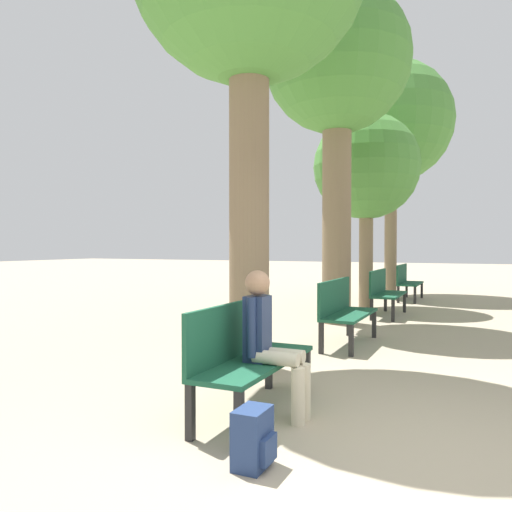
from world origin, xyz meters
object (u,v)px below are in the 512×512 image
(bench_row_3, at_px, (407,280))
(tree_row_1, at_px, (337,68))
(bench_row_0, at_px, (246,350))
(tree_row_2, at_px, (366,168))
(backpack, at_px, (253,438))
(bench_row_1, at_px, (343,308))
(tree_row_3, at_px, (391,123))
(bench_row_2, at_px, (384,290))
(person_seated, at_px, (270,338))

(bench_row_3, bearing_deg, tree_row_1, -98.17)
(bench_row_0, relative_size, tree_row_2, 0.35)
(bench_row_0, xyz_separation_m, backpack, (0.52, -0.96, -0.35))
(bench_row_0, xyz_separation_m, bench_row_1, (0.00, 3.28, 0.00))
(bench_row_1, xyz_separation_m, tree_row_3, (-0.65, 7.92, 4.53))
(bench_row_2, bearing_deg, tree_row_3, 98.02)
(bench_row_1, xyz_separation_m, tree_row_1, (-0.65, 1.99, 4.23))
(tree_row_3, bearing_deg, tree_row_2, -90.00)
(bench_row_2, height_order, bench_row_3, same)
(bench_row_0, xyz_separation_m, person_seated, (0.24, -0.04, 0.13))
(backpack, bearing_deg, bench_row_2, 93.96)
(tree_row_2, relative_size, backpack, 11.74)
(bench_row_3, height_order, tree_row_1, tree_row_1)
(tree_row_2, bearing_deg, bench_row_0, -85.23)
(tree_row_1, xyz_separation_m, tree_row_3, (0.00, 5.92, 0.29))
(bench_row_0, relative_size, person_seated, 1.27)
(bench_row_2, xyz_separation_m, tree_row_1, (-0.65, -1.28, 4.23))
(bench_row_3, relative_size, tree_row_2, 0.35)
(bench_row_0, xyz_separation_m, tree_row_2, (-0.65, 7.84, 2.74))
(bench_row_0, relative_size, bench_row_3, 1.00)
(bench_row_3, bearing_deg, person_seated, -88.60)
(bench_row_2, distance_m, tree_row_3, 6.52)
(bench_row_2, bearing_deg, tree_row_1, -117.06)
(bench_row_2, bearing_deg, bench_row_1, -90.00)
(tree_row_2, xyz_separation_m, person_seated, (0.90, -7.87, -2.61))
(bench_row_3, relative_size, backpack, 4.07)
(tree_row_3, bearing_deg, bench_row_2, -81.98)
(bench_row_0, bearing_deg, tree_row_2, 94.77)
(bench_row_0, height_order, tree_row_1, tree_row_1)
(tree_row_3, bearing_deg, backpack, -84.48)
(backpack, bearing_deg, bench_row_3, 92.76)
(bench_row_1, bearing_deg, bench_row_0, -90.00)
(bench_row_0, bearing_deg, bench_row_3, 90.00)
(person_seated, bearing_deg, backpack, -73.23)
(bench_row_0, relative_size, bench_row_1, 1.00)
(bench_row_0, relative_size, backpack, 4.07)
(tree_row_2, xyz_separation_m, tree_row_3, (0.00, 3.36, 1.79))
(tree_row_1, distance_m, person_seated, 6.77)
(bench_row_2, xyz_separation_m, tree_row_2, (-0.65, 1.29, 2.74))
(backpack, bearing_deg, tree_row_3, 95.52)
(tree_row_2, relative_size, person_seated, 3.66)
(bench_row_1, xyz_separation_m, bench_row_3, (0.00, 6.55, 0.00))
(bench_row_1, distance_m, person_seated, 3.32)
(tree_row_1, bearing_deg, person_seated, -80.42)
(bench_row_2, bearing_deg, backpack, -86.04)
(tree_row_3, relative_size, backpack, 17.78)
(tree_row_2, distance_m, tree_row_3, 3.80)
(bench_row_2, xyz_separation_m, tree_row_3, (-0.65, 4.64, 4.53))
(tree_row_3, height_order, person_seated, tree_row_3)
(tree_row_1, distance_m, tree_row_3, 5.93)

